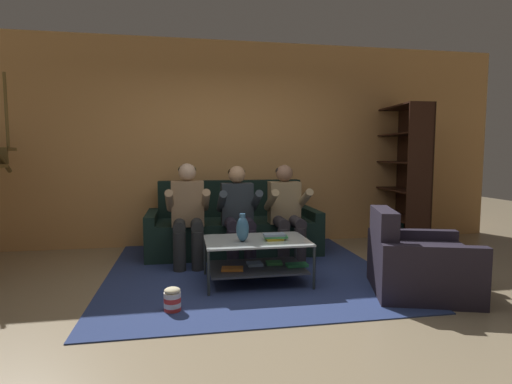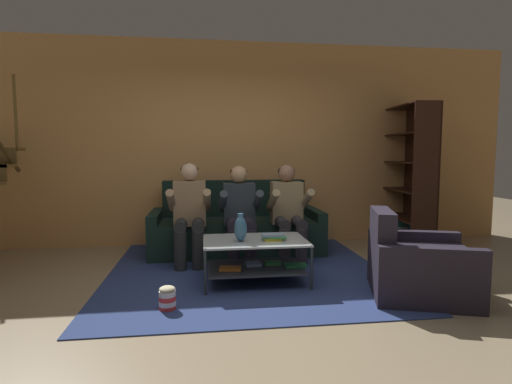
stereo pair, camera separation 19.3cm
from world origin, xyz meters
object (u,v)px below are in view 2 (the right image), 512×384
object	(u,v)px
book_stack	(273,237)
person_seated_left	(190,209)
person_seated_right	(288,208)
couch	(236,229)
popcorn_tub	(167,298)
armchair	(417,267)
bookshelf	(409,186)
coffee_table	(256,254)
person_seated_middle	(240,210)
vase	(241,228)

from	to	relation	value
book_stack	person_seated_left	bearing A→B (deg)	135.38
person_seated_left	person_seated_right	bearing A→B (deg)	-0.11
couch	person_seated_right	bearing A→B (deg)	-41.57
couch	popcorn_tub	xyz separation A→B (m)	(-0.74, -1.94, -0.20)
armchair	bookshelf	bearing A→B (deg)	63.72
coffee_table	book_stack	bearing A→B (deg)	-17.78
coffee_table	person_seated_left	bearing A→B (deg)	130.96
person_seated_middle	popcorn_tub	world-z (taller)	person_seated_middle
person_seated_middle	bookshelf	bearing A→B (deg)	14.14
person_seated_left	armchair	size ratio (longest dim) A/B	1.11
vase	armchair	size ratio (longest dim) A/B	0.26
person_seated_left	popcorn_tub	bearing A→B (deg)	-95.91
person_seated_right	popcorn_tub	distance (m)	2.02
bookshelf	popcorn_tub	bearing A→B (deg)	-147.80
person_seated_left	book_stack	xyz separation A→B (m)	(0.85, -0.84, -0.18)
person_seated_left	person_seated_middle	size ratio (longest dim) A/B	1.03
bookshelf	person_seated_middle	bearing A→B (deg)	-165.86
person_seated_right	vase	xyz separation A→B (m)	(-0.66, -0.85, -0.07)
armchair	person_seated_left	bearing A→B (deg)	147.00
couch	coffee_table	size ratio (longest dim) A/B	2.15
person_seated_left	vase	world-z (taller)	person_seated_left
couch	coffee_table	world-z (taller)	couch
couch	person_seated_middle	xyz separation A→B (m)	(-0.00, -0.53, 0.33)
armchair	person_seated_right	bearing A→B (deg)	123.92
vase	armchair	distance (m)	1.69
person_seated_left	bookshelf	size ratio (longest dim) A/B	0.60
person_seated_left	coffee_table	bearing A→B (deg)	-49.04
popcorn_tub	vase	bearing A→B (deg)	39.92
couch	vase	world-z (taller)	couch
person_seated_left	person_seated_middle	bearing A→B (deg)	-0.31
book_stack	armchair	size ratio (longest dim) A/B	0.23
person_seated_right	vase	size ratio (longest dim) A/B	4.22
coffee_table	vase	distance (m)	0.33
vase	person_seated_right	bearing A→B (deg)	51.98
book_stack	popcorn_tub	world-z (taller)	book_stack
person_seated_left	vase	distance (m)	1.00
person_seated_middle	coffee_table	size ratio (longest dim) A/B	1.12
person_seated_middle	person_seated_right	size ratio (longest dim) A/B	0.99
person_seated_right	armchair	world-z (taller)	person_seated_right
bookshelf	book_stack	bearing A→B (deg)	-146.76
bookshelf	person_seated_right	bearing A→B (deg)	-161.73
person_seated_right	person_seated_middle	bearing A→B (deg)	-179.91
coffee_table	armchair	xyz separation A→B (m)	(1.42, -0.58, -0.02)
person_seated_right	popcorn_tub	world-z (taller)	person_seated_right
couch	person_seated_middle	distance (m)	0.62
person_seated_right	popcorn_tub	xyz separation A→B (m)	(-1.33, -1.41, -0.54)
armchair	vase	bearing A→B (deg)	161.95
person_seated_left	book_stack	world-z (taller)	person_seated_left
armchair	popcorn_tub	size ratio (longest dim) A/B	5.23
couch	armchair	bearing A→B (deg)	-51.37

